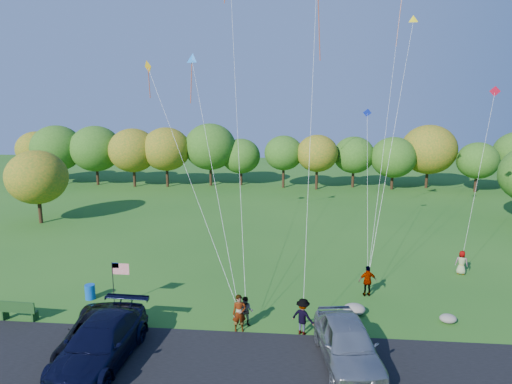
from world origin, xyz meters
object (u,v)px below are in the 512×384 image
(flyer_a, at_px, (239,313))
(flyer_c, at_px, (303,317))
(minivan_dark, at_px, (97,335))
(trash_barrel, at_px, (90,292))
(minivan_silver, at_px, (348,343))
(flyer_b, at_px, (246,311))
(flyer_e, at_px, (462,263))
(park_bench, at_px, (18,310))
(minivan_navy, at_px, (100,343))
(flyer_d, at_px, (368,281))

(flyer_a, relative_size, flyer_c, 1.04)
(minivan_dark, bearing_deg, trash_barrel, 109.12)
(minivan_silver, xyz_separation_m, trash_barrel, (-14.35, 5.49, -0.61))
(flyer_b, bearing_deg, flyer_e, 36.90)
(minivan_silver, xyz_separation_m, flyer_a, (-5.12, 2.54, -0.08))
(minivan_silver, bearing_deg, minivan_dark, 171.80)
(flyer_a, relative_size, flyer_b, 1.23)
(minivan_silver, distance_m, park_bench, 17.10)
(minivan_silver, xyz_separation_m, flyer_e, (8.72, 11.60, -0.24))
(flyer_c, xyz_separation_m, park_bench, (-14.97, -0.02, -0.34))
(flyer_c, height_order, flyer_e, flyer_c)
(flyer_b, relative_size, trash_barrel, 1.80)
(flyer_c, relative_size, flyer_e, 1.15)
(flyer_b, height_order, flyer_c, flyer_c)
(minivan_navy, distance_m, flyer_b, 7.23)
(minivan_navy, distance_m, flyer_c, 9.56)
(minivan_dark, xyz_separation_m, flyer_a, (6.30, 2.58, 0.09))
(minivan_silver, xyz_separation_m, flyer_b, (-4.85, 3.13, -0.26))
(minivan_navy, xyz_separation_m, flyer_d, (12.79, 8.37, -0.06))
(flyer_a, distance_m, trash_barrel, 9.71)
(minivan_dark, xyz_separation_m, flyer_e, (20.14, 11.63, -0.07))
(flyer_d, bearing_deg, minivan_silver, 67.14)
(minivan_dark, relative_size, flyer_d, 3.15)
(flyer_d, relative_size, flyer_e, 1.15)
(minivan_silver, xyz_separation_m, flyer_d, (1.94, 7.48, -0.11))
(flyer_a, height_order, flyer_c, flyer_a)
(flyer_c, distance_m, park_bench, 14.98)
(minivan_dark, relative_size, minivan_navy, 0.91)
(trash_barrel, bearing_deg, minivan_silver, -20.95)
(flyer_d, xyz_separation_m, trash_barrel, (-16.29, -1.98, -0.49))
(minivan_silver, bearing_deg, flyer_c, 118.85)
(minivan_silver, bearing_deg, trash_barrel, 150.68)
(minivan_silver, distance_m, flyer_b, 5.78)
(flyer_e, bearing_deg, minivan_silver, 69.81)
(park_bench, relative_size, trash_barrel, 2.31)
(minivan_navy, distance_m, flyer_a, 6.68)
(minivan_dark, height_order, flyer_e, minivan_dark)
(minivan_navy, height_order, flyer_e, minivan_navy)
(minivan_silver, height_order, flyer_e, minivan_silver)
(park_bench, bearing_deg, minivan_dark, -22.09)
(minivan_dark, distance_m, flyer_d, 15.33)
(minivan_silver, height_order, flyer_c, minivan_silver)
(flyer_a, distance_m, flyer_d, 8.61)
(flyer_a, distance_m, flyer_e, 16.54)
(park_bench, bearing_deg, flyer_a, 3.02)
(minivan_silver, distance_m, flyer_c, 3.19)
(minivan_silver, relative_size, flyer_b, 3.68)
(flyer_d, distance_m, park_bench, 19.49)
(flyer_b, relative_size, flyer_c, 0.84)
(minivan_silver, height_order, flyer_b, minivan_silver)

